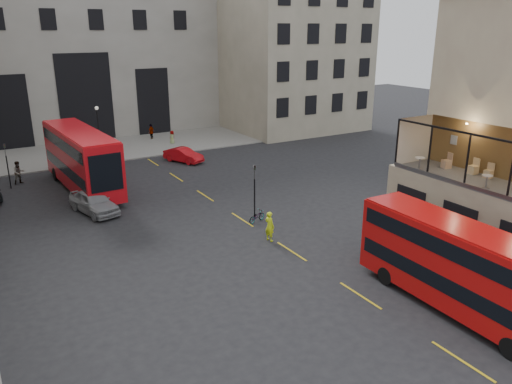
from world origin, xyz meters
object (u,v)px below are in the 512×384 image
street_lamp_b (99,136)px  car_b (183,155)px  pedestrian_a (19,173)px  pedestrian_c (151,132)px  cafe_chair_b (488,173)px  cafe_chair_d (447,163)px  bus_far (81,157)px  cyclist (270,226)px  traffic_light_near (255,184)px  bicycle (257,216)px  pedestrian_d (172,137)px  cafe_chair_c (473,169)px  car_a (94,202)px  pedestrian_b (104,151)px  bus_near (459,264)px  cafe_table_mid (487,179)px  traffic_light_far (7,160)px  cafe_table_far (420,161)px

street_lamp_b → car_b: bearing=-39.0°
pedestrian_a → pedestrian_c: size_ratio=1.05×
cafe_chair_b → cafe_chair_d: bearing=97.1°
bus_far → cafe_chair_b: bearing=-54.4°
street_lamp_b → cyclist: bearing=-81.8°
traffic_light_near → car_b: (1.68, 16.59, -1.73)m
cafe_chair_d → pedestrian_c: bearing=98.7°
bicycle → traffic_light_near: bearing=-40.0°
pedestrian_d → cafe_chair_d: (4.47, -33.62, 4.11)m
car_b → cafe_chair_b: (6.80, -28.28, 4.16)m
traffic_light_near → cafe_chair_c: bearing=-51.8°
traffic_light_near → cyclist: (-1.28, -3.97, -1.46)m
car_b → pedestrian_c: pedestrian_c is taller
bus_far → car_a: (-0.61, -5.82, -1.97)m
traffic_light_near → pedestrian_b: traffic_light_near is taller
bus_near → car_b: bus_near is taller
cafe_table_mid → car_b: bearing=99.8°
car_a → bicycle: (9.11, -7.54, -0.42)m
street_lamp_b → bus_far: 10.24m
traffic_light_near → car_a: (-9.44, 6.69, -1.60)m
traffic_light_far → cafe_chair_d: size_ratio=4.02×
pedestrian_a → cafe_chair_c: size_ratio=2.12×
bus_near → car_b: size_ratio=2.51×
car_b → cafe_table_far: (4.85, -25.00, 4.39)m
cafe_table_far → traffic_light_far: bearing=130.1°
pedestrian_c → pedestrian_d: (1.23, -3.47, -0.15)m
cafe_chair_c → traffic_light_far: bearing=130.0°
pedestrian_b → pedestrian_d: size_ratio=1.21×
pedestrian_d → cafe_chair_b: (4.80, -36.23, 4.08)m
cafe_chair_c → car_a: bearing=135.8°
bus_far → cafe_chair_c: 29.04m
cyclist → pedestrian_a: bearing=16.1°
bus_near → cafe_table_far: bearing=55.9°
pedestrian_a → pedestrian_d: pedestrian_a is taller
traffic_light_near → cafe_chair_d: size_ratio=4.02×
pedestrian_a → bus_near: bearing=-81.5°
car_a → cafe_chair_c: size_ratio=5.21×
cafe_chair_b → cafe_chair_d: cafe_chair_d is taller
car_a → cafe_chair_c: 25.29m
bus_far → car_a: size_ratio=2.61×
car_b → pedestrian_a: 14.86m
bicycle → pedestrian_d: bearing=-27.7°
car_b → pedestrian_b: 8.05m
traffic_light_near → pedestrian_c: (2.45, 28.00, -1.49)m
cyclist → pedestrian_c: 32.19m
bus_near → cafe_chair_c: bearing=34.5°
cafe_chair_b → pedestrian_d: bearing=97.5°
bus_near → cafe_chair_d: cafe_chair_d is taller
car_b → pedestrian_d: (2.00, 7.94, 0.09)m
traffic_light_near → car_b: traffic_light_near is taller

